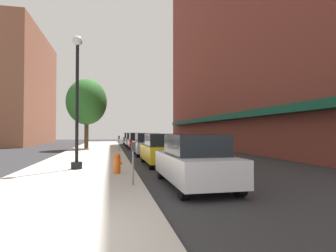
{
  "coord_description": "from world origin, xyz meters",
  "views": [
    {
      "loc": [
        1.39,
        -4.43,
        1.74
      ],
      "look_at": [
        5.36,
        14.58,
        2.17
      ],
      "focal_mm": 29.19,
      "sensor_mm": 36.0,
      "label": 1
    }
  ],
  "objects_px": {
    "parking_meter_near": "(119,141)",
    "car_white": "(194,161)",
    "fire_hydrant": "(117,163)",
    "tree_near": "(87,102)",
    "car_yellow": "(162,150)",
    "car_red": "(137,141)",
    "lamppost": "(77,99)",
    "car_green": "(133,140)",
    "parking_meter_far": "(133,158)",
    "car_silver": "(147,145)",
    "car_black": "(130,139)"
  },
  "relations": [
    {
      "from": "tree_near",
      "to": "car_yellow",
      "type": "height_order",
      "value": "tree_near"
    },
    {
      "from": "tree_near",
      "to": "car_yellow",
      "type": "bearing_deg",
      "value": -70.27
    },
    {
      "from": "car_yellow",
      "to": "car_green",
      "type": "relative_size",
      "value": 1.0
    },
    {
      "from": "parking_meter_near",
      "to": "car_yellow",
      "type": "xyz_separation_m",
      "value": [
        1.95,
        -9.29,
        -0.14
      ]
    },
    {
      "from": "parking_meter_far",
      "to": "car_yellow",
      "type": "xyz_separation_m",
      "value": [
        1.95,
        5.77,
        -0.14
      ]
    },
    {
      "from": "fire_hydrant",
      "to": "tree_near",
      "type": "xyz_separation_m",
      "value": [
        -2.63,
        17.23,
        4.21
      ]
    },
    {
      "from": "car_white",
      "to": "car_silver",
      "type": "relative_size",
      "value": 1.0
    },
    {
      "from": "parking_meter_near",
      "to": "car_yellow",
      "type": "height_order",
      "value": "car_yellow"
    },
    {
      "from": "car_red",
      "to": "fire_hydrant",
      "type": "bearing_deg",
      "value": -97.07
    },
    {
      "from": "car_yellow",
      "to": "car_red",
      "type": "height_order",
      "value": "same"
    },
    {
      "from": "parking_meter_far",
      "to": "car_red",
      "type": "distance_m",
      "value": 19.27
    },
    {
      "from": "car_white",
      "to": "car_silver",
      "type": "xyz_separation_m",
      "value": [
        0.0,
        11.93,
        0.0
      ]
    },
    {
      "from": "fire_hydrant",
      "to": "parking_meter_near",
      "type": "xyz_separation_m",
      "value": [
        0.42,
        12.59,
        0.43
      ]
    },
    {
      "from": "parking_meter_near",
      "to": "car_white",
      "type": "xyz_separation_m",
      "value": [
        1.95,
        -15.08,
        -0.14
      ]
    },
    {
      "from": "car_black",
      "to": "lamppost",
      "type": "bearing_deg",
      "value": -97.54
    },
    {
      "from": "fire_hydrant",
      "to": "parking_meter_near",
      "type": "distance_m",
      "value": 12.6
    },
    {
      "from": "lamppost",
      "to": "car_yellow",
      "type": "distance_m",
      "value": 5.0
    },
    {
      "from": "car_yellow",
      "to": "car_black",
      "type": "height_order",
      "value": "same"
    },
    {
      "from": "car_silver",
      "to": "car_red",
      "type": "height_order",
      "value": "same"
    },
    {
      "from": "tree_near",
      "to": "car_silver",
      "type": "distance_m",
      "value": 10.05
    },
    {
      "from": "car_black",
      "to": "tree_near",
      "type": "bearing_deg",
      "value": -113.59
    },
    {
      "from": "car_red",
      "to": "car_green",
      "type": "relative_size",
      "value": 1.0
    },
    {
      "from": "parking_meter_far",
      "to": "fire_hydrant",
      "type": "bearing_deg",
      "value": 99.61
    },
    {
      "from": "tree_near",
      "to": "car_white",
      "type": "bearing_deg",
      "value": -75.77
    },
    {
      "from": "lamppost",
      "to": "car_silver",
      "type": "xyz_separation_m",
      "value": [
        4.09,
        7.73,
        -2.39
      ]
    },
    {
      "from": "parking_meter_near",
      "to": "car_black",
      "type": "relative_size",
      "value": 0.3
    },
    {
      "from": "fire_hydrant",
      "to": "car_yellow",
      "type": "bearing_deg",
      "value": 54.3
    },
    {
      "from": "lamppost",
      "to": "car_white",
      "type": "distance_m",
      "value": 6.33
    },
    {
      "from": "tree_near",
      "to": "car_black",
      "type": "bearing_deg",
      "value": 65.11
    },
    {
      "from": "parking_meter_far",
      "to": "car_red",
      "type": "relative_size",
      "value": 0.3
    },
    {
      "from": "car_silver",
      "to": "car_black",
      "type": "height_order",
      "value": "same"
    },
    {
      "from": "car_red",
      "to": "car_green",
      "type": "xyz_separation_m",
      "value": [
        0.0,
        5.61,
        0.0
      ]
    },
    {
      "from": "car_red",
      "to": "lamppost",
      "type": "bearing_deg",
      "value": -104.27
    },
    {
      "from": "fire_hydrant",
      "to": "car_silver",
      "type": "relative_size",
      "value": 0.18
    },
    {
      "from": "lamppost",
      "to": "car_yellow",
      "type": "relative_size",
      "value": 1.37
    },
    {
      "from": "parking_meter_far",
      "to": "car_green",
      "type": "xyz_separation_m",
      "value": [
        1.95,
        24.78,
        -0.14
      ]
    },
    {
      "from": "lamppost",
      "to": "fire_hydrant",
      "type": "relative_size",
      "value": 7.47
    },
    {
      "from": "tree_near",
      "to": "car_white",
      "type": "relative_size",
      "value": 1.6
    },
    {
      "from": "parking_meter_near",
      "to": "car_green",
      "type": "xyz_separation_m",
      "value": [
        1.95,
        9.71,
        -0.14
      ]
    },
    {
      "from": "parking_meter_far",
      "to": "car_silver",
      "type": "xyz_separation_m",
      "value": [
        1.95,
        11.92,
        -0.14
      ]
    },
    {
      "from": "fire_hydrant",
      "to": "car_black",
      "type": "xyz_separation_m",
      "value": [
        2.37,
        28.01,
        0.29
      ]
    },
    {
      "from": "car_black",
      "to": "car_silver",
      "type": "bearing_deg",
      "value": -88.7
    },
    {
      "from": "parking_meter_near",
      "to": "fire_hydrant",
      "type": "bearing_deg",
      "value": -91.91
    },
    {
      "from": "car_silver",
      "to": "lamppost",
      "type": "bearing_deg",
      "value": -118.07
    },
    {
      "from": "tree_near",
      "to": "car_silver",
      "type": "bearing_deg",
      "value": -57.31
    },
    {
      "from": "tree_near",
      "to": "parking_meter_near",
      "type": "bearing_deg",
      "value": -56.71
    },
    {
      "from": "lamppost",
      "to": "tree_near",
      "type": "relative_size",
      "value": 0.86
    },
    {
      "from": "car_red",
      "to": "car_black",
      "type": "bearing_deg",
      "value": 91.0
    },
    {
      "from": "lamppost",
      "to": "car_silver",
      "type": "bearing_deg",
      "value": 62.11
    },
    {
      "from": "parking_meter_near",
      "to": "car_silver",
      "type": "height_order",
      "value": "car_silver"
    }
  ]
}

